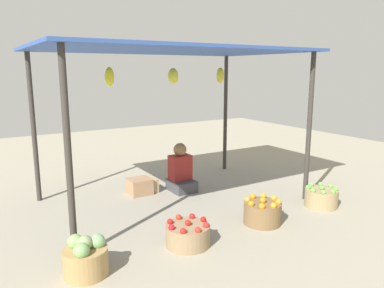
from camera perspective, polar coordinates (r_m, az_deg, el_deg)
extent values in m
plane|color=gray|center=(5.67, -2.94, -8.51)|extent=(14.00, 14.00, 0.00)
cylinder|color=#38332D|center=(3.84, -18.49, -1.85)|extent=(0.07, 0.07, 2.18)
cylinder|color=#38332D|center=(5.69, 17.58, 2.36)|extent=(0.07, 0.07, 2.18)
cylinder|color=#38332D|center=(5.82, -23.20, 2.17)|extent=(0.07, 0.07, 2.18)
cylinder|color=#38332D|center=(7.18, 5.16, 4.62)|extent=(0.07, 0.07, 2.18)
cube|color=#3355A6|center=(5.34, -3.19, 14.24)|extent=(3.75, 2.34, 0.04)
ellipsoid|color=yellow|center=(4.87, -12.57, 10.05)|extent=(0.12, 0.12, 0.24)
ellipsoid|color=yellow|center=(5.19, -2.92, 10.37)|extent=(0.14, 0.14, 0.22)
ellipsoid|color=yellow|center=(5.99, 4.38, 10.49)|extent=(0.12, 0.12, 0.24)
cube|color=#3F4044|center=(6.02, -1.58, -6.39)|extent=(0.36, 0.44, 0.18)
cube|color=maroon|center=(5.98, -1.84, -3.62)|extent=(0.34, 0.22, 0.40)
sphere|color=olive|center=(5.91, -1.86, -0.86)|extent=(0.21, 0.21, 0.21)
cylinder|color=#A3824E|center=(3.84, -16.02, -17.01)|extent=(0.42, 0.42, 0.26)
sphere|color=#849F66|center=(3.75, -16.18, -14.42)|extent=(0.15, 0.15, 0.15)
sphere|color=#7CAB6D|center=(3.79, -14.34, -14.32)|extent=(0.15, 0.15, 0.15)
sphere|color=#7DAC5E|center=(3.84, -17.51, -14.14)|extent=(0.15, 0.15, 0.15)
sphere|color=#76A15E|center=(3.65, -16.66, -15.45)|extent=(0.15, 0.15, 0.15)
cylinder|color=#927755|center=(4.25, -0.64, -13.84)|extent=(0.50, 0.50, 0.24)
sphere|color=red|center=(4.19, -0.65, -12.04)|extent=(0.07, 0.07, 0.07)
sphere|color=red|center=(4.29, 1.75, -11.54)|extent=(0.07, 0.07, 0.07)
sphere|color=red|center=(4.38, 0.01, -11.08)|extent=(0.07, 0.07, 0.07)
sphere|color=red|center=(4.36, -2.07, -11.20)|extent=(0.07, 0.07, 0.07)
sphere|color=red|center=(4.24, -3.41, -11.85)|extent=(0.07, 0.07, 0.07)
sphere|color=red|center=(4.10, -3.18, -12.71)|extent=(0.07, 0.07, 0.07)
sphere|color=red|center=(4.01, -1.38, -13.26)|extent=(0.07, 0.07, 0.07)
sphere|color=red|center=(4.03, 0.90, -13.12)|extent=(0.07, 0.07, 0.07)
sphere|color=red|center=(4.15, 2.17, -12.38)|extent=(0.07, 0.07, 0.07)
cylinder|color=brown|center=(4.87, 10.77, -10.38)|extent=(0.47, 0.47, 0.28)
sphere|color=orange|center=(4.81, 10.84, -8.51)|extent=(0.08, 0.08, 0.08)
sphere|color=orange|center=(4.94, 12.50, -8.14)|extent=(0.08, 0.08, 0.08)
sphere|color=orange|center=(5.00, 10.94, -7.85)|extent=(0.08, 0.08, 0.08)
sphere|color=orange|center=(4.95, 9.33, -7.98)|extent=(0.08, 0.08, 0.08)
sphere|color=orange|center=(4.82, 8.55, -8.47)|extent=(0.08, 0.08, 0.08)
sphere|color=orange|center=(4.69, 9.09, -9.06)|extent=(0.08, 0.08, 0.08)
sphere|color=orange|center=(4.64, 10.73, -9.39)|extent=(0.08, 0.08, 0.08)
sphere|color=orange|center=(4.69, 12.44, -9.23)|extent=(0.08, 0.08, 0.08)
sphere|color=orange|center=(4.81, 13.14, -8.70)|extent=(0.08, 0.08, 0.08)
cylinder|color=#9D875C|center=(5.67, 19.26, -7.82)|extent=(0.46, 0.46, 0.25)
sphere|color=#6FB044|center=(5.62, 19.36, -6.35)|extent=(0.07, 0.07, 0.07)
sphere|color=#71B450|center=(5.77, 20.55, -6.06)|extent=(0.07, 0.07, 0.07)
sphere|color=#6FAF4B|center=(5.80, 19.17, -5.86)|extent=(0.07, 0.07, 0.07)
sphere|color=#6AAC4D|center=(5.74, 17.90, -5.97)|extent=(0.07, 0.07, 0.07)
sphere|color=#65B943|center=(5.61, 17.43, -6.35)|extent=(0.07, 0.07, 0.07)
sphere|color=#6FBB48|center=(5.48, 18.10, -6.79)|extent=(0.07, 0.07, 0.07)
sphere|color=#71AC51|center=(5.45, 19.56, -7.02)|extent=(0.07, 0.07, 0.07)
sphere|color=#6DB143|center=(5.51, 20.88, -6.88)|extent=(0.07, 0.07, 0.07)
sphere|color=#63BB42|center=(5.65, 21.27, -6.48)|extent=(0.07, 0.07, 0.07)
cube|color=tan|center=(5.98, -7.37, -6.42)|extent=(0.39, 0.27, 0.22)
cube|color=#A27A55|center=(5.93, -8.08, -6.45)|extent=(0.34, 0.32, 0.25)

